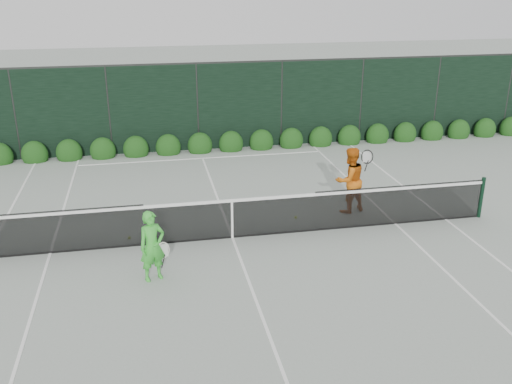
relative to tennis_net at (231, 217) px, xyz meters
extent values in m
plane|color=gray|center=(0.02, 0.00, -0.53)|extent=(80.00, 80.00, 0.00)
cylinder|color=black|center=(6.42, 0.00, 0.00)|extent=(0.10, 0.10, 1.07)
cube|color=black|center=(-4.18, 0.00, -0.02)|extent=(4.40, 0.01, 1.02)
cube|color=black|center=(0.02, 0.00, -0.05)|extent=(4.00, 0.01, 0.96)
cube|color=black|center=(4.22, 0.00, -0.02)|extent=(4.40, 0.01, 1.02)
cube|color=white|center=(0.02, 0.00, 0.41)|extent=(12.80, 0.03, 0.07)
cube|color=black|center=(0.02, 0.00, -0.51)|extent=(12.80, 0.02, 0.04)
cube|color=white|center=(0.02, 0.00, -0.07)|extent=(0.05, 0.03, 0.91)
imported|color=green|center=(-1.84, -1.61, 0.21)|extent=(0.63, 0.53, 1.47)
torus|color=silver|center=(-1.64, -1.51, 0.04)|extent=(0.30, 0.11, 0.30)
cylinder|color=black|center=(-1.64, -1.51, -0.20)|extent=(0.10, 0.03, 0.30)
imported|color=#D26311|center=(3.26, 1.02, 0.33)|extent=(1.00, 0.87, 1.73)
torus|color=black|center=(3.61, 0.82, 1.00)|extent=(0.29, 0.12, 0.30)
cylinder|color=black|center=(3.61, 0.82, 0.76)|extent=(0.10, 0.03, 0.30)
cube|color=white|center=(5.51, 0.00, -0.53)|extent=(0.06, 23.77, 0.01)
cube|color=white|center=(-4.09, 0.00, -0.53)|extent=(0.06, 23.77, 0.01)
cube|color=white|center=(4.14, 0.00, -0.53)|extent=(0.06, 23.77, 0.01)
cube|color=white|center=(0.02, 11.88, -0.53)|extent=(11.03, 0.06, 0.01)
cube|color=white|center=(0.02, 6.40, -0.53)|extent=(8.23, 0.06, 0.01)
cube|color=white|center=(0.02, 0.00, -0.53)|extent=(0.06, 12.80, 0.01)
cube|color=black|center=(0.02, 7.50, 0.97)|extent=(32.00, 0.06, 3.00)
cube|color=#262826|center=(0.02, 7.50, 2.50)|extent=(32.00, 0.06, 0.06)
cylinder|color=#262826|center=(-5.98, 7.50, 0.97)|extent=(0.08, 0.08, 3.00)
cylinder|color=#262826|center=(-2.98, 7.50, 0.97)|extent=(0.08, 0.08, 3.00)
cylinder|color=#262826|center=(0.02, 7.50, 0.97)|extent=(0.08, 0.08, 3.00)
cylinder|color=#262826|center=(3.02, 7.50, 0.97)|extent=(0.08, 0.08, 3.00)
cylinder|color=#262826|center=(6.02, 7.50, 0.97)|extent=(0.08, 0.08, 3.00)
cylinder|color=#262826|center=(9.02, 7.50, 0.97)|extent=(0.08, 0.08, 3.00)
cylinder|color=#262826|center=(12.02, 7.50, 0.97)|extent=(0.08, 0.08, 3.00)
ellipsoid|color=#143B10|center=(-6.58, 7.15, -0.30)|extent=(0.86, 0.65, 0.94)
ellipsoid|color=#143B10|center=(-5.48, 7.15, -0.30)|extent=(0.86, 0.65, 0.94)
ellipsoid|color=#143B10|center=(-4.38, 7.15, -0.30)|extent=(0.86, 0.65, 0.94)
ellipsoid|color=#143B10|center=(-3.28, 7.15, -0.30)|extent=(0.86, 0.65, 0.94)
ellipsoid|color=#143B10|center=(-2.18, 7.15, -0.30)|extent=(0.86, 0.65, 0.94)
ellipsoid|color=#143B10|center=(-1.08, 7.15, -0.30)|extent=(0.86, 0.65, 0.94)
ellipsoid|color=#143B10|center=(0.02, 7.15, -0.30)|extent=(0.86, 0.65, 0.94)
ellipsoid|color=#143B10|center=(1.12, 7.15, -0.30)|extent=(0.86, 0.65, 0.94)
ellipsoid|color=#143B10|center=(2.22, 7.15, -0.30)|extent=(0.86, 0.65, 0.94)
ellipsoid|color=#143B10|center=(3.32, 7.15, -0.30)|extent=(0.86, 0.65, 0.94)
ellipsoid|color=#143B10|center=(4.42, 7.15, -0.30)|extent=(0.86, 0.65, 0.94)
ellipsoid|color=#143B10|center=(5.52, 7.15, -0.30)|extent=(0.86, 0.65, 0.94)
ellipsoid|color=#143B10|center=(6.62, 7.15, -0.30)|extent=(0.86, 0.65, 0.94)
ellipsoid|color=#143B10|center=(7.72, 7.15, -0.30)|extent=(0.86, 0.65, 0.94)
ellipsoid|color=#143B10|center=(8.82, 7.15, -0.30)|extent=(0.86, 0.65, 0.94)
ellipsoid|color=#143B10|center=(9.92, 7.15, -0.30)|extent=(0.86, 0.65, 0.94)
ellipsoid|color=#143B10|center=(11.02, 7.15, -0.30)|extent=(0.86, 0.65, 0.94)
ellipsoid|color=#143B10|center=(12.12, 7.15, -0.30)|extent=(0.86, 0.65, 0.94)
sphere|color=#CCF336|center=(-2.36, 0.41, -0.50)|extent=(0.07, 0.07, 0.07)
sphere|color=#CCF336|center=(1.80, 0.82, -0.50)|extent=(0.07, 0.07, 0.07)
sphere|color=#CCF336|center=(-1.81, 0.12, -0.50)|extent=(0.07, 0.07, 0.07)
camera|label=1|loc=(-1.82, -12.07, 5.26)|focal=40.00mm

